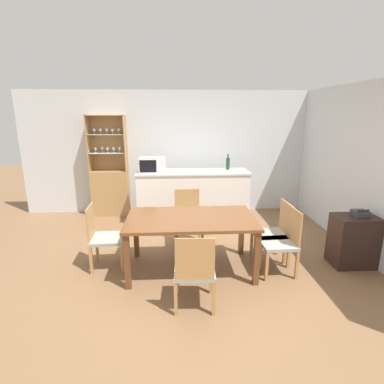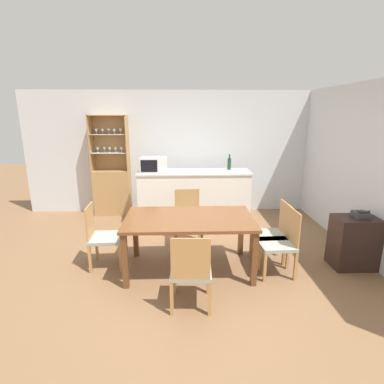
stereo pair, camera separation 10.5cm
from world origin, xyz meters
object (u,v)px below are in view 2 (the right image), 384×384
(dining_chair_head_far, at_px, (188,218))
(microwave, at_px, (154,164))
(dining_chair_head_near, at_px, (191,271))
(wine_bottle, at_px, (229,164))
(dining_chair_side_left_far, at_px, (103,236))
(dining_table, at_px, (189,224))
(dining_chair_side_right_near, at_px, (280,242))
(side_cabinet, at_px, (354,242))
(display_cabinet, at_px, (112,185))
(telephone, at_px, (361,215))
(dining_chair_side_right_far, at_px, (273,234))

(dining_chair_head_far, relative_size, microwave, 1.85)
(dining_chair_head_near, relative_size, wine_bottle, 2.92)
(dining_chair_head_near, distance_m, wine_bottle, 3.08)
(dining_chair_side_left_far, bearing_deg, dining_table, 80.19)
(dining_chair_head_near, relative_size, dining_chair_side_right_near, 1.00)
(dining_chair_head_near, distance_m, dining_chair_side_left_far, 1.54)
(dining_chair_head_far, distance_m, microwave, 1.44)
(microwave, height_order, side_cabinet, microwave)
(dining_chair_head_near, xyz_separation_m, dining_chair_side_right_near, (1.20, 0.69, 0.00))
(microwave, distance_m, side_cabinet, 3.58)
(dining_chair_head_near, xyz_separation_m, wine_bottle, (0.84, 2.88, 0.69))
(display_cabinet, height_order, telephone, display_cabinet)
(dining_table, relative_size, dining_chair_side_right_far, 1.91)
(dining_table, distance_m, telephone, 2.34)
(dining_chair_side_right_far, distance_m, dining_chair_side_left_far, 2.39)
(dining_chair_head_near, bearing_deg, dining_table, 92.70)
(display_cabinet, height_order, dining_table, display_cabinet)
(dining_chair_side_left_far, bearing_deg, side_cabinet, 84.79)
(side_cabinet, bearing_deg, dining_chair_side_left_far, 177.66)
(dining_table, relative_size, dining_chair_side_right_near, 1.91)
(dining_chair_head_near, xyz_separation_m, dining_chair_side_right_far, (1.20, 0.98, 0.00))
(telephone, bearing_deg, dining_chair_head_far, 160.50)
(dining_chair_head_near, height_order, dining_chair_side_right_far, same)
(wine_bottle, xyz_separation_m, telephone, (1.49, -2.04, -0.37))
(dining_chair_side_left_far, height_order, side_cabinet, dining_chair_side_left_far)
(dining_chair_side_right_near, bearing_deg, side_cabinet, -84.71)
(dining_chair_head_far, bearing_deg, microwave, -63.03)
(dining_table, xyz_separation_m, dining_chair_head_far, (-0.00, 0.83, -0.23))
(dining_chair_side_left_far, xyz_separation_m, microwave, (0.56, 1.78, 0.70))
(dining_chair_side_right_near, xyz_separation_m, dining_chair_side_left_far, (-2.39, 0.29, 0.00))
(dining_chair_head_far, distance_m, dining_chair_side_left_far, 1.37)
(dining_chair_side_right_far, relative_size, dining_chair_side_right_near, 1.00)
(dining_table, relative_size, dining_chair_head_far, 1.91)
(dining_table, distance_m, dining_chair_head_far, 0.86)
(dining_chair_head_far, relative_size, dining_chair_side_right_far, 1.00)
(dining_chair_head_far, bearing_deg, dining_table, 87.18)
(dining_chair_side_left_far, height_order, telephone, dining_chair_side_left_far)
(microwave, relative_size, side_cabinet, 0.67)
(display_cabinet, xyz_separation_m, microwave, (0.93, -0.51, 0.52))
(display_cabinet, relative_size, dining_chair_head_near, 2.31)
(dining_chair_side_left_far, height_order, wine_bottle, wine_bottle)
(display_cabinet, relative_size, dining_table, 1.21)
(display_cabinet, distance_m, telephone, 4.59)
(microwave, bearing_deg, dining_chair_side_right_far, -44.21)
(dining_chair_head_far, xyz_separation_m, dining_chair_side_right_far, (1.20, -0.68, 0.00))
(dining_table, distance_m, microwave, 2.08)
(dining_chair_side_right_near, xyz_separation_m, side_cabinet, (1.09, 0.15, -0.08))
(dining_table, height_order, side_cabinet, dining_table)
(display_cabinet, xyz_separation_m, dining_table, (1.56, -2.44, 0.04))
(dining_chair_side_right_far, bearing_deg, dining_chair_head_far, 57.18)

